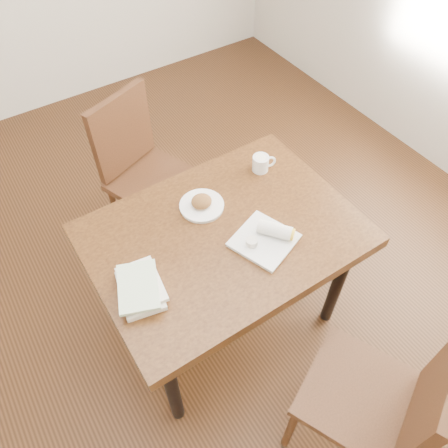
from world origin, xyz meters
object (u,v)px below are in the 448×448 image
table (224,243)px  coffee_mug (261,163)px  book_stack (140,288)px  plate_scone (202,204)px  chair_near (386,400)px  chair_far (142,166)px  plate_burrito (268,237)px

table → coffee_mug: 0.45m
book_stack → coffee_mug: bearing=20.7°
table → plate_scone: bearing=92.2°
book_stack → chair_near: bearing=-53.7°
chair_far → book_stack: bearing=-114.7°
table → chair_far: (-0.04, 0.78, -0.12)m
chair_far → plate_burrito: size_ratio=3.19×
plate_scone → chair_near: bearing=-81.4°
chair_near → chair_far: size_ratio=1.00×
coffee_mug → book_stack: size_ratio=0.44×
table → plate_scone: size_ratio=5.69×
plate_burrito → coffee_mug: bearing=57.2°
coffee_mug → table: bearing=-148.0°
plate_burrito → chair_near: bearing=-88.0°
chair_far → plate_scone: chair_far is taller
plate_scone → plate_burrito: size_ratio=0.67×
table → book_stack: (-0.43, -0.07, 0.11)m
chair_near → book_stack: size_ratio=3.66×
coffee_mug → book_stack: coffee_mug is taller
plate_scone → plate_burrito: (0.13, -0.32, 0.00)m
plate_scone → coffee_mug: 0.37m
chair_near → book_stack: (-0.58, 0.79, 0.23)m
chair_near → book_stack: chair_near is taller
chair_near → coffee_mug: (0.21, 1.10, 0.24)m
chair_far → coffee_mug: 0.73m
chair_near → chair_far: (-0.19, 1.65, 0.00)m
coffee_mug → book_stack: 0.85m
plate_scone → coffee_mug: bearing=8.3°
plate_scone → plate_burrito: bearing=-67.3°
chair_far → book_stack: (-0.39, -0.86, 0.23)m
book_stack → plate_burrito: bearing=-7.0°
table → plate_scone: 0.20m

